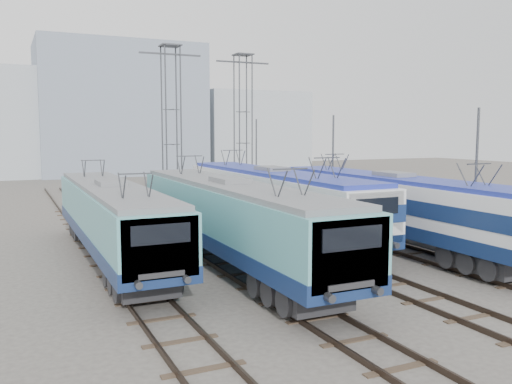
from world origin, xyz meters
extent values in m
plane|color=#514C47|center=(0.00, 0.00, 0.00)|extent=(160.00, 160.00, 0.00)
cube|color=#9E9E99|center=(10.20, 8.00, 0.15)|extent=(4.00, 70.00, 0.30)
cube|color=navy|center=(-6.75, 8.53, 1.33)|extent=(2.73, 17.21, 0.57)
cube|color=#57A1A7|center=(-6.75, 8.53, 2.47)|extent=(2.68, 17.21, 1.72)
cube|color=#57A1A7|center=(-6.75, 0.26, 2.30)|extent=(2.46, 0.67, 1.95)
cube|color=slate|center=(-6.75, 8.53, 3.43)|extent=(2.46, 16.52, 0.19)
cube|color=#262628|center=(-6.75, 2.79, 0.61)|extent=(2.01, 3.44, 0.65)
cube|color=#262628|center=(-6.75, 14.26, 0.61)|extent=(2.01, 3.44, 0.65)
cube|color=navy|center=(-2.25, 5.35, 1.40)|extent=(2.89, 18.27, 0.61)
cube|color=#57A1A7|center=(-2.25, 5.35, 2.62)|extent=(2.84, 18.27, 1.83)
cube|color=#57A1A7|center=(-2.25, -3.43, 2.43)|extent=(2.61, 0.71, 2.07)
cube|color=slate|center=(-2.25, 5.35, 3.63)|extent=(2.61, 17.54, 0.20)
cube|color=#262628|center=(-2.25, -0.74, 0.64)|extent=(2.13, 3.65, 0.69)
cube|color=#262628|center=(-2.25, 11.44, 0.64)|extent=(2.13, 3.65, 0.69)
cube|color=navy|center=(2.25, 10.28, 1.42)|extent=(2.95, 18.62, 0.62)
cube|color=white|center=(2.25, 10.28, 2.66)|extent=(2.90, 18.62, 1.86)
cube|color=navy|center=(2.25, 10.28, 2.61)|extent=(2.94, 18.64, 0.72)
cube|color=white|center=(2.25, 1.33, 2.48)|extent=(2.66, 0.72, 2.11)
cube|color=#212E97|center=(2.25, 10.28, 3.70)|extent=(2.66, 17.88, 0.21)
cube|color=#262628|center=(2.25, 4.07, 0.65)|extent=(2.17, 3.72, 0.70)
cube|color=#262628|center=(2.25, 16.49, 0.65)|extent=(2.17, 3.72, 0.70)
cube|color=navy|center=(6.75, 5.55, 1.38)|extent=(2.85, 18.02, 0.60)
cube|color=white|center=(6.75, 5.55, 2.58)|extent=(2.80, 18.02, 1.80)
cube|color=navy|center=(6.75, 5.55, 2.53)|extent=(2.84, 18.04, 0.70)
cube|color=#212E97|center=(6.75, 5.55, 3.58)|extent=(2.58, 17.30, 0.20)
cube|color=#262628|center=(6.75, -0.46, 0.63)|extent=(2.10, 3.60, 0.68)
cube|color=#262628|center=(6.75, 11.55, 0.63)|extent=(2.10, 3.60, 0.68)
cylinder|color=#3F4247|center=(-0.55, 21.45, 6.00)|extent=(0.10, 0.10, 12.00)
cylinder|color=#3F4247|center=(0.55, 21.45, 6.00)|extent=(0.10, 0.10, 12.00)
cylinder|color=#3F4247|center=(-0.55, 22.55, 6.00)|extent=(0.10, 0.10, 12.00)
cylinder|color=#3F4247|center=(0.55, 22.55, 6.00)|extent=(0.10, 0.10, 12.00)
cube|color=#3F4247|center=(0.00, 22.00, 11.40)|extent=(4.50, 0.12, 0.12)
cylinder|color=#3F4247|center=(5.95, 23.45, 6.00)|extent=(0.10, 0.10, 12.00)
cylinder|color=#3F4247|center=(7.05, 23.45, 6.00)|extent=(0.10, 0.10, 12.00)
cylinder|color=#3F4247|center=(5.95, 24.55, 6.00)|extent=(0.10, 0.10, 12.00)
cylinder|color=#3F4247|center=(7.05, 24.55, 6.00)|extent=(0.10, 0.10, 12.00)
cube|color=#3F4247|center=(6.50, 24.00, 11.40)|extent=(4.50, 0.12, 0.12)
cylinder|color=#3F4247|center=(8.60, 2.00, 3.50)|extent=(0.12, 0.12, 7.00)
cylinder|color=#3F4247|center=(8.60, 14.00, 3.50)|extent=(0.12, 0.12, 7.00)
cylinder|color=#3F4247|center=(8.60, 26.00, 3.50)|extent=(0.12, 0.12, 7.00)
cone|color=red|center=(10.05, 1.77, 0.60)|extent=(0.32, 0.32, 0.60)
cube|color=gray|center=(4.00, 62.00, 9.00)|extent=(22.00, 14.00, 18.00)
cube|color=#A3ACB5|center=(24.00, 62.00, 6.00)|extent=(16.00, 12.00, 12.00)
camera|label=1|loc=(-11.00, -16.24, 5.89)|focal=38.00mm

